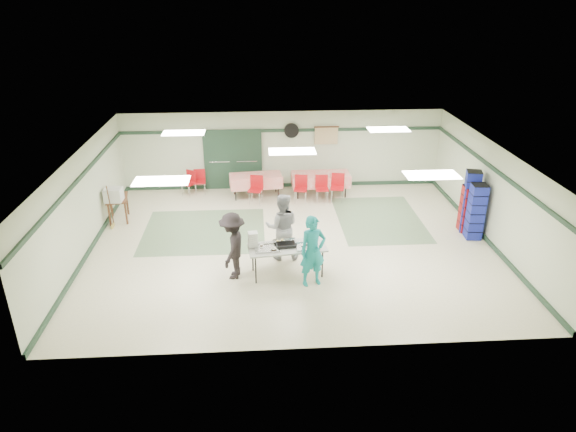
{
  "coord_description": "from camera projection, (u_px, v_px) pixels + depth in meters",
  "views": [
    {
      "loc": [
        -0.92,
        -12.65,
        6.57
      ],
      "look_at": [
        -0.13,
        -0.3,
        0.99
      ],
      "focal_mm": 32.0,
      "sensor_mm": 36.0,
      "label": 1
    }
  ],
  "objects": [
    {
      "name": "door_frame",
      "position": [
        233.0,
        160.0,
        17.75
      ],
      "size": [
        2.0,
        0.03,
        2.15
      ],
      "primitive_type": "cube",
      "color": "#1D3626",
      "rests_on": "floor"
    },
    {
      "name": "trim_right",
      "position": [
        495.0,
        170.0,
        13.74
      ],
      "size": [
        0.06,
        9.0,
        0.1
      ],
      "primitive_type": "cube",
      "rotation": [
        0.0,
        0.0,
        1.57
      ],
      "color": "#1D3626",
      "rests_on": "wall_back"
    },
    {
      "name": "chair_loose_a",
      "position": [
        200.0,
        179.0,
        17.6
      ],
      "size": [
        0.41,
        0.41,
        0.83
      ],
      "rotation": [
        0.0,
        0.0,
        0.08
      ],
      "color": "#B60E1A",
      "rests_on": "floor"
    },
    {
      "name": "sheet_tray_left",
      "position": [
        267.0,
        249.0,
        12.37
      ],
      "size": [
        0.64,
        0.51,
        0.02
      ],
      "primitive_type": "cube",
      "rotation": [
        0.0,
        0.0,
        0.11
      ],
      "color": "silver",
      "rests_on": "serving_table"
    },
    {
      "name": "trim_back",
      "position": [
        283.0,
        130.0,
        17.48
      ],
      "size": [
        11.0,
        0.06,
        0.1
      ],
      "primitive_type": "cube",
      "color": "#1D3626",
      "rests_on": "wall_back"
    },
    {
      "name": "baking_pan",
      "position": [
        286.0,
        245.0,
        12.48
      ],
      "size": [
        0.51,
        0.35,
        0.08
      ],
      "primitive_type": "cube",
      "rotation": [
        0.0,
        0.0,
        0.11
      ],
      "color": "black",
      "rests_on": "serving_table"
    },
    {
      "name": "crate_stack_red",
      "position": [
        469.0,
        209.0,
        14.76
      ],
      "size": [
        0.43,
        0.43,
        1.39
      ],
      "primitive_type": "cube",
      "rotation": [
        0.0,
        0.0,
        -0.01
      ],
      "color": "maroon",
      "rests_on": "floor"
    },
    {
      "name": "crate_stack_blue_b",
      "position": [
        476.0,
        212.0,
        14.28
      ],
      "size": [
        0.45,
        0.45,
        1.62
      ],
      "primitive_type": "cube",
      "rotation": [
        0.0,
        0.0,
        -0.09
      ],
      "color": "#191F9B",
      "rests_on": "floor"
    },
    {
      "name": "dining_table_b",
      "position": [
        256.0,
        180.0,
        17.28
      ],
      "size": [
        1.8,
        0.95,
        0.77
      ],
      "rotation": [
        0.0,
        0.0,
        0.11
      ],
      "color": "red",
      "rests_on": "floor"
    },
    {
      "name": "foam_box_stack",
      "position": [
        253.0,
        239.0,
        12.44
      ],
      "size": [
        0.25,
        0.23,
        0.37
      ],
      "primitive_type": "cube",
      "rotation": [
        0.0,
        0.0,
        0.11
      ],
      "color": "white",
      "rests_on": "serving_table"
    },
    {
      "name": "wall_fan",
      "position": [
        291.0,
        131.0,
        17.48
      ],
      "size": [
        0.5,
        0.1,
        0.5
      ],
      "primitive_type": "cylinder",
      "rotation": [
        1.57,
        0.0,
        0.0
      ],
      "color": "black",
      "rests_on": "wall_back"
    },
    {
      "name": "floor",
      "position": [
        292.0,
        244.0,
        14.26
      ],
      "size": [
        11.0,
        11.0,
        0.0
      ],
      "primitive_type": "plane",
      "color": "beige",
      "rests_on": "ground"
    },
    {
      "name": "chair_c",
      "position": [
        338.0,
        184.0,
        16.92
      ],
      "size": [
        0.51,
        0.51,
        0.93
      ],
      "rotation": [
        0.0,
        0.0,
        -0.2
      ],
      "color": "#B60E1A",
      "rests_on": "floor"
    },
    {
      "name": "volunteer_grey",
      "position": [
        282.0,
        227.0,
        13.19
      ],
      "size": [
        0.9,
        0.71,
        1.79
      ],
      "primitive_type": "imported",
      "rotation": [
        0.0,
        0.0,
        3.1
      ],
      "color": "gray",
      "rests_on": "floor"
    },
    {
      "name": "wall_right",
      "position": [
        492.0,
        194.0,
        14.03
      ],
      "size": [
        0.0,
        9.0,
        9.0
      ],
      "primitive_type": "plane",
      "rotation": [
        1.57,
        0.0,
        -1.57
      ],
      "color": "beige",
      "rests_on": "floor"
    },
    {
      "name": "crate_stack_blue_a",
      "position": [
        470.0,
        202.0,
        14.66
      ],
      "size": [
        0.49,
        0.49,
        1.84
      ],
      "primitive_type": "cube",
      "rotation": [
        0.0,
        0.0,
        -0.26
      ],
      "color": "#191F9B",
      "rests_on": "floor"
    },
    {
      "name": "wall_left",
      "position": [
        82.0,
        204.0,
        13.38
      ],
      "size": [
        0.0,
        9.0,
        9.0
      ],
      "primitive_type": "plane",
      "rotation": [
        1.57,
        0.0,
        1.57
      ],
      "color": "beige",
      "rests_on": "floor"
    },
    {
      "name": "trim_left",
      "position": [
        79.0,
        179.0,
        13.1
      ],
      "size": [
        0.06,
        9.0,
        0.1
      ],
      "primitive_type": "cube",
      "rotation": [
        0.0,
        0.0,
        1.57
      ],
      "color": "#1D3626",
      "rests_on": "wall_back"
    },
    {
      "name": "double_door_left",
      "position": [
        219.0,
        160.0,
        17.74
      ],
      "size": [
        0.9,
        0.06,
        2.1
      ],
      "primitive_type": "cube",
      "color": "gray",
      "rests_on": "floor"
    },
    {
      "name": "scroll_banner",
      "position": [
        326.0,
        136.0,
        17.63
      ],
      "size": [
        0.8,
        0.02,
        0.6
      ],
      "primitive_type": "cube",
      "color": "#D0BD82",
      "rests_on": "wall_back"
    },
    {
      "name": "printer_table",
      "position": [
        117.0,
        200.0,
        15.47
      ],
      "size": [
        0.74,
        1.01,
        0.74
      ],
      "rotation": [
        0.0,
        0.0,
        0.17
      ],
      "color": "brown",
      "rests_on": "floor"
    },
    {
      "name": "broom",
      "position": [
        110.0,
        206.0,
        15.0
      ],
      "size": [
        0.06,
        0.21,
        1.31
      ],
      "primitive_type": "cylinder",
      "rotation": [
        0.14,
        0.0,
        0.12
      ],
      "color": "brown",
      "rests_on": "floor"
    },
    {
      "name": "chair_d",
      "position": [
        256.0,
        186.0,
        16.77
      ],
      "size": [
        0.52,
        0.52,
        0.92
      ],
      "rotation": [
        0.0,
        0.0,
        -0.27
      ],
      "color": "#B60E1A",
      "rests_on": "floor"
    },
    {
      "name": "baseboard_right",
      "position": [
        484.0,
        236.0,
        14.56
      ],
      "size": [
        0.06,
        9.0,
        0.12
      ],
      "primitive_type": "cube",
      "rotation": [
        0.0,
        0.0,
        1.57
      ],
      "color": "#1D3626",
      "rests_on": "floor"
    },
    {
      "name": "ceiling",
      "position": [
        292.0,
        151.0,
        13.15
      ],
      "size": [
        11.0,
        11.0,
        0.0
      ],
      "primitive_type": "plane",
      "rotation": [
        3.14,
        0.0,
        0.0
      ],
      "color": "silver",
      "rests_on": "wall_back"
    },
    {
      "name": "dining_table_a",
      "position": [
        321.0,
        179.0,
        17.41
      ],
      "size": [
        1.95,
        0.89,
        0.77
      ],
      "rotation": [
        0.0,
        0.0,
        0.01
      ],
      "color": "red",
      "rests_on": "floor"
    },
    {
      "name": "volunteer_dark",
      "position": [
        233.0,
        246.0,
        12.34
      ],
      "size": [
        0.82,
        1.19,
        1.69
      ],
      "primitive_type": "imported",
      "rotation": [
        0.0,
        0.0,
        -1.76
      ],
      "color": "black",
      "rests_on": "floor"
    },
    {
      "name": "serving_table",
      "position": [
        287.0,
        248.0,
        12.5
      ],
      "size": [
        1.97,
        0.98,
        0.76
      ],
      "rotation": [
        0.0,
        0.0,
        0.11
      ],
      "color": "#A8A9A4",
      "rests_on": "floor"
    },
    {
      "name": "sheet_tray_mid",
      "position": [
        285.0,
        243.0,
        12.63
      ],
      "size": [
        0.6,
        0.48,
        0.02
      ],
      "primitive_type": "cube",
      "rotation": [
        0.0,
        0.0,
        0.11
      ],
      "color": "silver",
      "rests_on": "serving_table"
    },
    {
      "name": "chair_a",
      "position": [
        322.0,
        186.0,
        16.9
      ],
      "size": [
        0.41,
        0.41,
        0.88
      ],
      "rotation": [
        0.0,
        0.0,
        -0.01
      ],
      "color": "#B60E1A",
      "rests_on": "floor"
    },
    {
      "name": "green_patch_a",
      "position": [
        204.0,
        231.0,
        15.02
      ],
      "size": [
        3.5,
        3.0,
        0.01
      ],
      "primitive_type": "cube",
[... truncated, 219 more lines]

